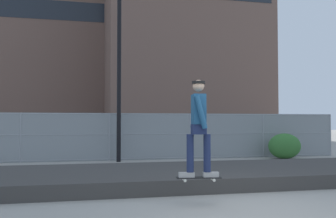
% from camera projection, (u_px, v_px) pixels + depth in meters
% --- Properties ---
extents(ground_plane, '(120.00, 120.00, 0.00)m').
position_uv_depth(ground_plane, '(251.00, 214.00, 6.03)').
color(ground_plane, '#9E998E').
extents(gravel_berm, '(14.59, 3.54, 0.32)m').
position_uv_depth(gravel_berm, '(190.00, 175.00, 9.42)').
color(gravel_berm, '#3D3A38').
rests_on(gravel_berm, ground_plane).
extents(skateboard, '(0.82, 0.31, 0.07)m').
position_uv_depth(skateboard, '(199.00, 178.00, 6.71)').
color(skateboard, black).
extents(skater, '(0.73, 0.61, 1.75)m').
position_uv_depth(skater, '(199.00, 122.00, 6.75)').
color(skater, '#B2ADA8').
rests_on(skater, skateboard).
extents(chain_fence, '(16.41, 0.06, 1.85)m').
position_uv_depth(chain_fence, '(151.00, 136.00, 14.94)').
color(chain_fence, gray).
rests_on(chain_fence, ground_plane).
extents(street_lamp, '(0.44, 0.44, 6.56)m').
position_uv_depth(street_lamp, '(119.00, 54.00, 14.23)').
color(street_lamp, black).
rests_on(street_lamp, ground_plane).
extents(parked_car_near, '(4.53, 2.21, 1.66)m').
position_uv_depth(parked_car_near, '(19.00, 137.00, 17.13)').
color(parked_car_near, '#474C54').
rests_on(parked_car_near, ground_plane).
extents(library_building, '(21.74, 14.07, 25.50)m').
position_uv_depth(library_building, '(31.00, 44.00, 53.61)').
color(library_building, brown).
rests_on(library_building, ground_plane).
extents(office_block, '(18.22, 15.83, 25.54)m').
position_uv_depth(office_block, '(180.00, 32.00, 46.94)').
color(office_block, brown).
rests_on(office_block, ground_plane).
extents(shrub_left, '(1.34, 1.10, 1.04)m').
position_uv_depth(shrub_left, '(285.00, 146.00, 15.24)').
color(shrub_left, '#336B2D').
rests_on(shrub_left, ground_plane).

